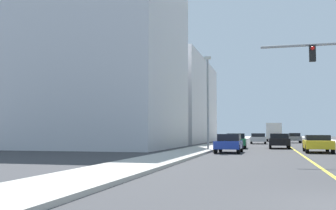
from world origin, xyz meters
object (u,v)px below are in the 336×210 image
at_px(car_blue, 229,143).
at_px(car_silver, 258,138).
at_px(delivery_truck, 274,132).
at_px(street_lamp, 208,97).
at_px(car_gray, 294,138).
at_px(car_green, 236,141).
at_px(car_black, 279,141).
at_px(car_yellow, 318,143).

relative_size(car_blue, car_silver, 0.92).
bearing_deg(delivery_truck, car_silver, -97.87).
bearing_deg(street_lamp, car_gray, 72.98).
bearing_deg(car_gray, street_lamp, -106.64).
bearing_deg(car_green, car_black, -171.63).
distance_m(car_black, car_yellow, 7.28).
bearing_deg(car_gray, car_yellow, -89.63).
bearing_deg(car_silver, street_lamp, -100.51).
height_order(car_black, car_yellow, car_black).
bearing_deg(car_green, delivery_truck, -99.21).
xyz_separation_m(street_lamp, car_green, (1.74, 5.91, -3.59)).
xyz_separation_m(car_blue, car_gray, (6.36, 29.11, 0.00)).
height_order(street_lamp, delivery_truck, street_lamp).
xyz_separation_m(street_lamp, car_yellow, (8.23, -0.18, -3.62)).
relative_size(car_green, car_gray, 1.05).
distance_m(car_silver, car_yellow, 21.84).
bearing_deg(car_black, car_gray, 82.86).
xyz_separation_m(car_blue, car_black, (3.77, 8.82, 0.02)).
distance_m(car_black, car_green, 3.97).
height_order(car_blue, car_gray, car_gray).
relative_size(car_blue, car_gray, 1.01).
height_order(car_yellow, delivery_truck, delivery_truck).
distance_m(car_blue, car_gray, 29.79).
relative_size(car_silver, car_yellow, 0.94).
distance_m(car_gray, delivery_truck, 9.68).
bearing_deg(car_gray, car_silver, -129.56).
bearing_deg(car_silver, car_blue, -95.11).
bearing_deg(car_blue, car_black, -112.63).
height_order(car_silver, car_gray, car_gray).
relative_size(street_lamp, car_gray, 1.96).
relative_size(car_silver, car_black, 1.02).
height_order(car_silver, delivery_truck, delivery_truck).
bearing_deg(car_gray, car_green, -106.81).
distance_m(car_silver, car_gray, 7.54).
xyz_separation_m(car_green, car_yellow, (6.49, -6.09, -0.04)).
relative_size(street_lamp, car_green, 1.87).
height_order(car_silver, car_black, car_black).
bearing_deg(car_silver, car_green, -97.59).
relative_size(car_silver, delivery_truck, 0.58).
bearing_deg(car_green, street_lamp, 71.59).
xyz_separation_m(car_gray, delivery_truck, (-2.67, 9.26, 0.87)).
relative_size(car_green, car_yellow, 0.91).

